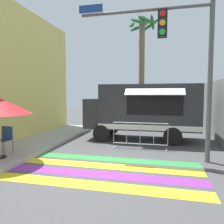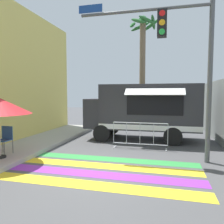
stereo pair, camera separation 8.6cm
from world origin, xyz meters
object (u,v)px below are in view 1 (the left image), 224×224
food_truck (141,108)px  folding_chair (5,137)px  barricade_front (140,136)px  traffic_signal_pole (180,49)px  palm_tree (142,56)px

food_truck → folding_chair: bearing=-134.8°
food_truck → barricade_front: bearing=-85.0°
folding_chair → traffic_signal_pole: bearing=25.3°
food_truck → traffic_signal_pole: traffic_signal_pole is taller
palm_tree → traffic_signal_pole: bearing=-75.2°
folding_chair → palm_tree: palm_tree is taller
barricade_front → palm_tree: bearing=95.3°
traffic_signal_pole → palm_tree: 8.25m
traffic_signal_pole → palm_tree: (-2.08, 7.90, 1.15)m
folding_chair → food_truck: bearing=59.5°
food_truck → palm_tree: palm_tree is taller
folding_chair → palm_tree: (3.98, 9.08, 4.25)m
food_truck → folding_chair: 6.34m
folding_chair → barricade_front: 5.24m
food_truck → barricade_front: 2.20m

